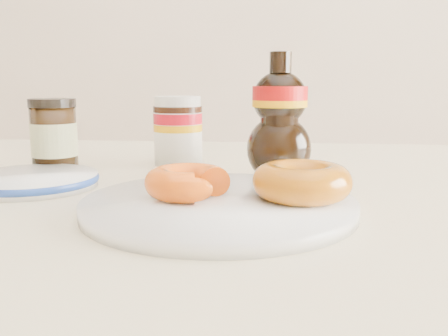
# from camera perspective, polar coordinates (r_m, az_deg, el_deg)

# --- Properties ---
(dining_table) EXTENTS (1.40, 0.90, 0.75)m
(dining_table) POSITION_cam_1_polar(r_m,az_deg,el_deg) (0.61, 2.96, -10.28)
(dining_table) COLOR beige
(dining_table) RESTS_ON ground
(plate) EXTENTS (0.27, 0.27, 0.01)m
(plate) POSITION_cam_1_polar(r_m,az_deg,el_deg) (0.49, -0.59, -4.23)
(plate) COLOR white
(plate) RESTS_ON dining_table
(donut_bitten) EXTENTS (0.10, 0.10, 0.03)m
(donut_bitten) POSITION_cam_1_polar(r_m,az_deg,el_deg) (0.50, -4.19, -1.61)
(donut_bitten) COLOR #D54E0C
(donut_bitten) RESTS_ON plate
(donut_whole) EXTENTS (0.10, 0.10, 0.03)m
(donut_whole) POSITION_cam_1_polar(r_m,az_deg,el_deg) (0.49, 8.89, -1.52)
(donut_whole) COLOR #A2690A
(donut_whole) RESTS_ON plate
(nutella_jar) EXTENTS (0.07, 0.07, 0.10)m
(nutella_jar) POSITION_cam_1_polar(r_m,az_deg,el_deg) (0.76, -5.29, 4.55)
(nutella_jar) COLOR white
(nutella_jar) RESTS_ON dining_table
(syrup_bottle) EXTENTS (0.10, 0.10, 0.16)m
(syrup_bottle) POSITION_cam_1_polar(r_m,az_deg,el_deg) (0.64, 6.36, 5.84)
(syrup_bottle) COLOR black
(syrup_bottle) RESTS_ON dining_table
(dark_jar) EXTENTS (0.06, 0.06, 0.10)m
(dark_jar) POSITION_cam_1_polar(r_m,az_deg,el_deg) (0.73, -18.86, 3.43)
(dark_jar) COLOR black
(dark_jar) RESTS_ON dining_table
(blue_rim_saucer) EXTENTS (0.16, 0.16, 0.02)m
(blue_rim_saucer) POSITION_cam_1_polar(r_m,az_deg,el_deg) (0.64, -21.05, -1.30)
(blue_rim_saucer) COLOR white
(blue_rim_saucer) RESTS_ON dining_table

